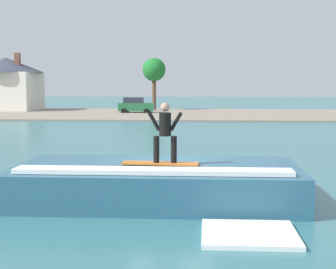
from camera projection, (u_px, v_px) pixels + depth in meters
ground_plane at (172, 193)px, 16.67m from camera, size 260.00×260.00×0.00m
wave_crest at (157, 182)px, 15.51m from camera, size 8.00×4.36×1.13m
surfboard at (161, 163)px, 14.83m from camera, size 2.10×0.62×0.06m
surfer at (165, 130)px, 14.68m from camera, size 0.94×0.32×1.62m
shoreline_bank at (197, 114)px, 59.44m from camera, size 120.00×22.61×0.15m
car_near_shore at (136, 105)px, 61.33m from camera, size 3.91×2.07×1.86m
house_with_chimney at (6, 82)px, 66.81m from camera, size 9.12×9.12×7.07m
tree_tall_bare at (154, 71)px, 67.67m from camera, size 2.89×2.89×6.57m
whitewater_patch at (249, 234)px, 11.90m from camera, size 2.07×2.15×0.10m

